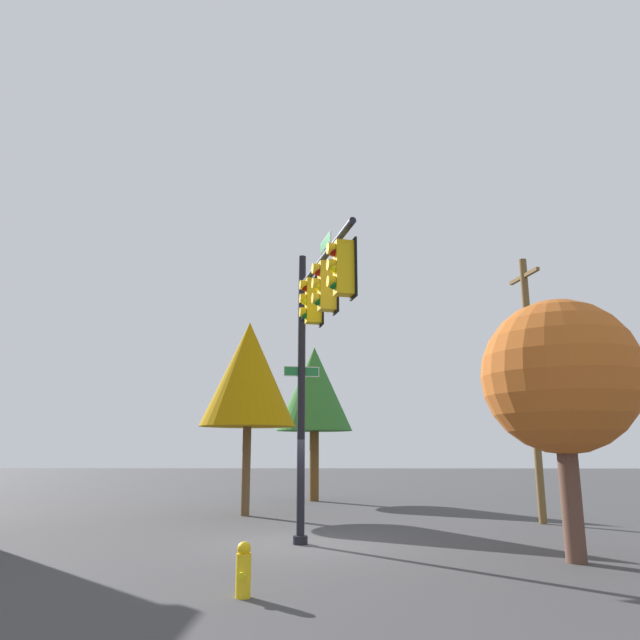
{
  "coord_description": "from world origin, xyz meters",
  "views": [
    {
      "loc": [
        15.05,
        0.73,
        2.25
      ],
      "look_at": [
        0.12,
        0.48,
        5.57
      ],
      "focal_mm": 32.82,
      "sensor_mm": 36.0,
      "label": 1
    }
  ],
  "objects_px": {
    "utility_pole": "(532,380)",
    "tree_mid": "(314,389)",
    "tree_far": "(560,377)",
    "signal_pole_assembly": "(317,324)",
    "fire_hydrant": "(244,570)",
    "tree_near": "(249,374)"
  },
  "relations": [
    {
      "from": "tree_near",
      "to": "tree_far",
      "type": "height_order",
      "value": "tree_near"
    },
    {
      "from": "tree_far",
      "to": "signal_pole_assembly",
      "type": "bearing_deg",
      "value": -95.82
    },
    {
      "from": "signal_pole_assembly",
      "to": "fire_hydrant",
      "type": "height_order",
      "value": "signal_pole_assembly"
    },
    {
      "from": "utility_pole",
      "to": "tree_mid",
      "type": "height_order",
      "value": "utility_pole"
    },
    {
      "from": "tree_near",
      "to": "tree_far",
      "type": "distance_m",
      "value": 11.78
    },
    {
      "from": "signal_pole_assembly",
      "to": "tree_far",
      "type": "relative_size",
      "value": 1.34
    },
    {
      "from": "signal_pole_assembly",
      "to": "tree_far",
      "type": "xyz_separation_m",
      "value": [
        0.54,
        5.32,
        -1.33
      ]
    },
    {
      "from": "signal_pole_assembly",
      "to": "tree_near",
      "type": "height_order",
      "value": "signal_pole_assembly"
    },
    {
      "from": "signal_pole_assembly",
      "to": "tree_near",
      "type": "relative_size",
      "value": 1.06
    },
    {
      "from": "fire_hydrant",
      "to": "signal_pole_assembly",
      "type": "bearing_deg",
      "value": 163.23
    },
    {
      "from": "utility_pole",
      "to": "fire_hydrant",
      "type": "xyz_separation_m",
      "value": [
        9.45,
        -8.0,
        -4.08
      ]
    },
    {
      "from": "fire_hydrant",
      "to": "tree_near",
      "type": "height_order",
      "value": "tree_near"
    },
    {
      "from": "signal_pole_assembly",
      "to": "tree_mid",
      "type": "xyz_separation_m",
      "value": [
        -14.05,
        -0.42,
        -0.11
      ]
    },
    {
      "from": "utility_pole",
      "to": "tree_mid",
      "type": "distance_m",
      "value": 10.98
    },
    {
      "from": "tree_near",
      "to": "tree_far",
      "type": "xyz_separation_m",
      "value": [
        8.57,
        8.0,
        -1.18
      ]
    },
    {
      "from": "fire_hydrant",
      "to": "tree_far",
      "type": "distance_m",
      "value": 7.82
    },
    {
      "from": "utility_pole",
      "to": "tree_near",
      "type": "bearing_deg",
      "value": -102.38
    },
    {
      "from": "fire_hydrant",
      "to": "tree_mid",
      "type": "bearing_deg",
      "value": 177.89
    },
    {
      "from": "fire_hydrant",
      "to": "tree_mid",
      "type": "xyz_separation_m",
      "value": [
        -17.58,
        0.65,
        4.6
      ]
    },
    {
      "from": "signal_pole_assembly",
      "to": "fire_hydrant",
      "type": "relative_size",
      "value": 8.87
    },
    {
      "from": "utility_pole",
      "to": "tree_mid",
      "type": "xyz_separation_m",
      "value": [
        -8.13,
        -7.35,
        0.52
      ]
    },
    {
      "from": "signal_pole_assembly",
      "to": "utility_pole",
      "type": "distance_m",
      "value": 9.14
    }
  ]
}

